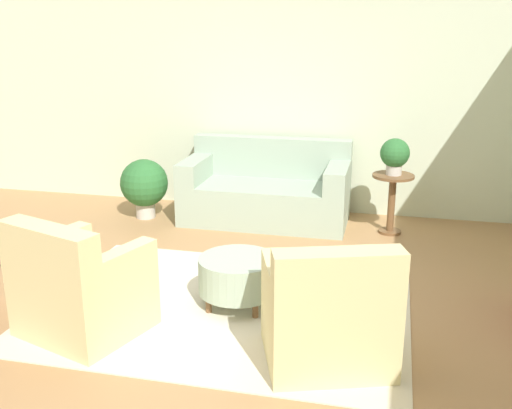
{
  "coord_description": "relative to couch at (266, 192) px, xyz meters",
  "views": [
    {
      "loc": [
        1.3,
        -4.35,
        2.28
      ],
      "look_at": [
        0.15,
        0.55,
        0.75
      ],
      "focal_mm": 42.0,
      "sensor_mm": 36.0,
      "label": 1
    }
  ],
  "objects": [
    {
      "name": "ground_plane",
      "position": [
        0.15,
        -2.37,
        -0.35
      ],
      "size": [
        16.0,
        16.0,
        0.0
      ],
      "primitive_type": "plane",
      "color": "#AD7F51"
    },
    {
      "name": "potted_plant_on_side_table",
      "position": [
        1.46,
        -0.14,
        0.56
      ],
      "size": [
        0.32,
        0.32,
        0.4
      ],
      "color": "beige",
      "rests_on": "side_table"
    },
    {
      "name": "ottoman_table",
      "position": [
        0.25,
        -2.29,
        -0.07
      ],
      "size": [
        0.65,
        0.65,
        0.41
      ],
      "color": "#9EB29E",
      "rests_on": "rug"
    },
    {
      "name": "armchair_left",
      "position": [
        -0.79,
        -3.02,
        0.02
      ],
      "size": [
        1.04,
        0.99,
        0.92
      ],
      "color": "beige",
      "rests_on": "rug"
    },
    {
      "name": "couch",
      "position": [
        0.0,
        0.0,
        0.0
      ],
      "size": [
        1.94,
        0.94,
        0.95
      ],
      "color": "#9EB29E",
      "rests_on": "ground_plane"
    },
    {
      "name": "side_table",
      "position": [
        1.46,
        -0.14,
        0.1
      ],
      "size": [
        0.46,
        0.46,
        0.68
      ],
      "color": "brown",
      "rests_on": "ground_plane"
    },
    {
      "name": "armchair_right",
      "position": [
        1.09,
        -3.02,
        0.02
      ],
      "size": [
        1.04,
        0.99,
        0.92
      ],
      "color": "beige",
      "rests_on": "rug"
    },
    {
      "name": "potted_plant_floor",
      "position": [
        -1.45,
        -0.25,
        0.07
      ],
      "size": [
        0.57,
        0.57,
        0.72
      ],
      "color": "beige",
      "rests_on": "ground_plane"
    },
    {
      "name": "wall_back",
      "position": [
        0.15,
        0.57,
        1.05
      ],
      "size": [
        9.77,
        0.12,
        2.8
      ],
      "color": "beige",
      "rests_on": "ground_plane"
    },
    {
      "name": "rug",
      "position": [
        0.15,
        -2.37,
        -0.34
      ],
      "size": [
        3.04,
        2.27,
        0.01
      ],
      "color": "beige",
      "rests_on": "ground_plane"
    }
  ]
}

